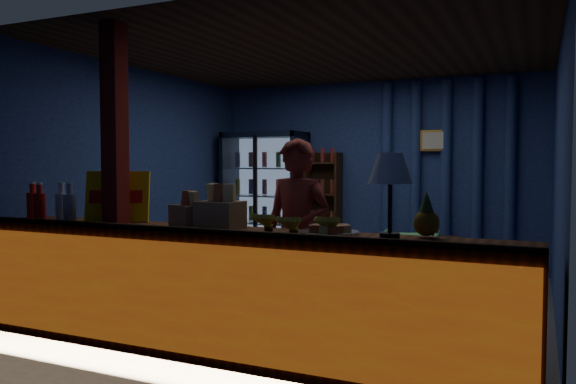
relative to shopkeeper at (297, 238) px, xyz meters
The scene contains 19 objects.
ground 1.54m from the shopkeeper, 103.53° to the left, with size 4.60×4.60×0.00m, color #515154.
room_walls 1.49m from the shopkeeper, 103.53° to the left, with size 4.60×4.60×4.60m.
counter 0.80m from the shopkeeper, 114.96° to the right, with size 4.40×0.57×0.99m.
support_post 1.57m from the shopkeeper, 154.64° to the right, with size 0.16×0.16×2.60m, color maroon.
beverage_cooler 3.68m from the shopkeeper, 120.25° to the left, with size 1.20×0.62×1.90m.
bottle_shelf 3.47m from the shopkeeper, 106.82° to the left, with size 0.50×0.28×1.60m.
curtain_folds 3.50m from the shopkeeper, 78.41° to the left, with size 1.74×0.14×2.50m.
framed_picture 3.52m from the shopkeeper, 80.74° to the left, with size 0.36×0.04×0.28m.
shopkeeper is the anchor object (origin of this frame).
green_chair 2.68m from the shopkeeper, 81.07° to the left, with size 0.67×0.69×0.63m, color #5DBB6D.
side_table 2.81m from the shopkeeper, 75.84° to the left, with size 0.61×0.44×0.66m.
yellow_sign 1.57m from the shopkeeper, 160.08° to the right, with size 0.54×0.31×0.43m.
soda_bottles 2.14m from the shopkeeper, 159.93° to the right, with size 0.62×0.18×0.33m.
snack_box_left 0.74m from the shopkeeper, 124.05° to the right, with size 0.33×0.27×0.34m.
snack_box_centre 0.92m from the shopkeeper, 139.44° to the right, with size 0.33×0.31×0.28m.
pastry_tray 0.76m from the shopkeeper, 49.02° to the right, with size 0.43×0.43×0.07m.
banana_bunches 0.74m from the shopkeeper, 67.44° to the right, with size 0.71×0.28×0.15m.
table_lamp 1.28m from the shopkeeper, 34.62° to the right, with size 0.29×0.29×0.57m.
pineapple 1.26m from the shopkeeper, 21.68° to the right, with size 0.18×0.18×0.30m.
Camera 1 is at (2.14, -5.54, 1.46)m, focal length 35.00 mm.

